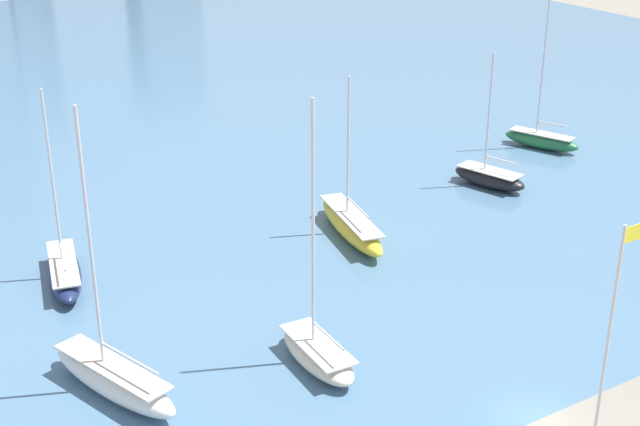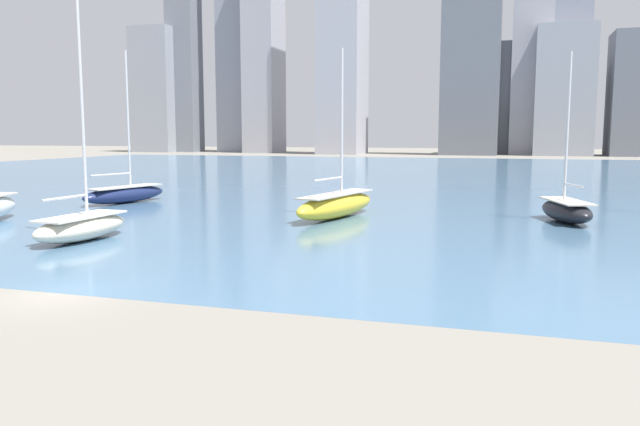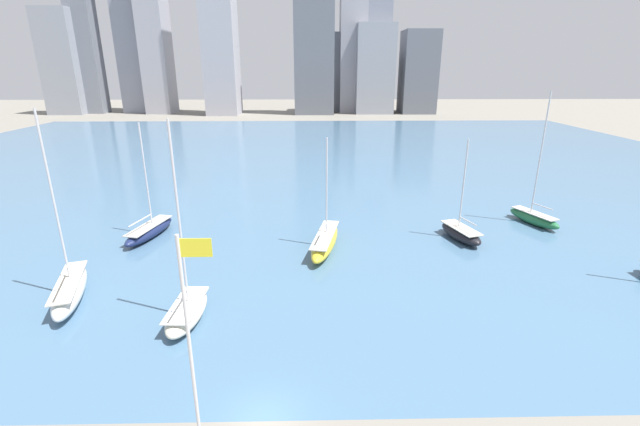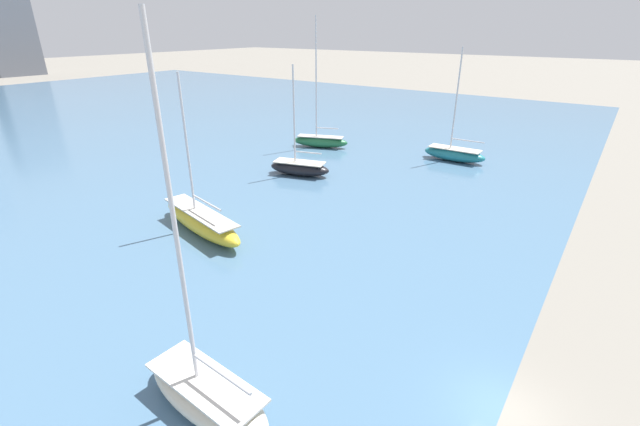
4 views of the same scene
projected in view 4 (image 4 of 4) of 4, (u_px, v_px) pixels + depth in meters
The scene contains 6 objects.
ground_plane at pixel (502, 411), 17.82m from camera, with size 500.00×500.00×0.00m, color gray.
sailboat_yellow at pixel (201, 221), 33.09m from camera, with size 4.29×10.82×11.91m.
sailboat_cream at pixel (206, 391), 17.70m from camera, with size 2.77×6.91×15.32m.
sailboat_green at pixel (320, 140), 56.63m from camera, with size 4.40×7.52×16.01m.
sailboat_teal at pixel (454, 154), 50.86m from camera, with size 2.41×7.31×12.78m.
sailboat_black at pixel (299, 167), 45.96m from camera, with size 4.11×7.03×11.36m.
Camera 4 is at (-15.02, -1.35, 14.71)m, focal length 24.00 mm.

